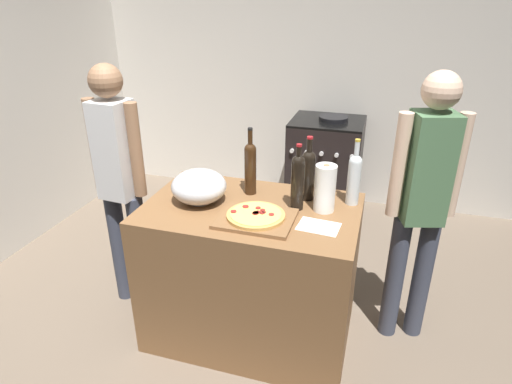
% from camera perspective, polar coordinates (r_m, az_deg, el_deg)
% --- Properties ---
extents(ground_plane, '(4.48, 3.32, 0.02)m').
position_cam_1_polar(ground_plane, '(3.60, -0.30, -8.92)').
color(ground_plane, '#6B5B4C').
extents(kitchen_wall_rear, '(4.48, 0.10, 2.60)m').
position_cam_1_polar(kitchen_wall_rear, '(4.41, 5.25, 15.76)').
color(kitchen_wall_rear, beige).
rests_on(kitchen_wall_rear, ground_plane).
extents(kitchen_wall_left, '(0.10, 3.32, 2.60)m').
position_cam_1_polar(kitchen_wall_left, '(4.11, -28.62, 12.26)').
color(kitchen_wall_left, beige).
rests_on(kitchen_wall_left, ground_plane).
extents(counter, '(1.21, 0.76, 0.89)m').
position_cam_1_polar(counter, '(2.67, -0.63, -10.52)').
color(counter, brown).
rests_on(counter, ground_plane).
extents(cutting_board, '(0.40, 0.32, 0.02)m').
position_cam_1_polar(cutting_board, '(2.30, -0.03, -3.51)').
color(cutting_board, brown).
rests_on(cutting_board, counter).
extents(pizza, '(0.31, 0.31, 0.03)m').
position_cam_1_polar(pizza, '(2.29, -0.03, -3.04)').
color(pizza, tan).
rests_on(pizza, cutting_board).
extents(mixing_bowl, '(0.31, 0.31, 0.19)m').
position_cam_1_polar(mixing_bowl, '(2.49, -7.47, 0.72)').
color(mixing_bowl, '#B2B2B7').
rests_on(mixing_bowl, counter).
extents(paper_towel_roll, '(0.12, 0.12, 0.27)m').
position_cam_1_polar(paper_towel_roll, '(2.39, 9.02, 0.49)').
color(paper_towel_roll, white).
rests_on(paper_towel_roll, counter).
extents(wine_bottle_amber, '(0.07, 0.07, 0.40)m').
position_cam_1_polar(wine_bottle_amber, '(2.55, -0.75, 3.44)').
color(wine_bottle_amber, '#331E0F').
rests_on(wine_bottle_amber, counter).
extents(wine_bottle_dark, '(0.07, 0.07, 0.38)m').
position_cam_1_polar(wine_bottle_dark, '(2.48, 12.72, 1.94)').
color(wine_bottle_dark, silver).
rests_on(wine_bottle_dark, counter).
extents(wine_bottle_clear, '(0.07, 0.07, 0.38)m').
position_cam_1_polar(wine_bottle_clear, '(2.37, 5.48, 1.60)').
color(wine_bottle_clear, black).
rests_on(wine_bottle_clear, counter).
extents(wine_bottle_green, '(0.08, 0.08, 0.38)m').
position_cam_1_polar(wine_bottle_green, '(2.49, 6.84, 2.58)').
color(wine_bottle_green, black).
rests_on(wine_bottle_green, counter).
extents(recipe_sheet, '(0.22, 0.17, 0.00)m').
position_cam_1_polar(recipe_sheet, '(2.27, 8.20, -4.49)').
color(recipe_sheet, white).
rests_on(recipe_sheet, counter).
extents(stove, '(0.65, 0.59, 0.97)m').
position_cam_1_polar(stove, '(4.18, 8.99, 3.20)').
color(stove, black).
rests_on(stove, ground_plane).
extents(person_in_stripes, '(0.37, 0.22, 1.63)m').
position_cam_1_polar(person_in_stripes, '(2.85, -17.45, 1.84)').
color(person_in_stripes, '#383D4C').
rests_on(person_in_stripes, ground_plane).
extents(person_in_red, '(0.37, 0.25, 1.64)m').
position_cam_1_polar(person_in_red, '(2.58, 20.93, -0.76)').
color(person_in_red, '#383D4C').
rests_on(person_in_red, ground_plane).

